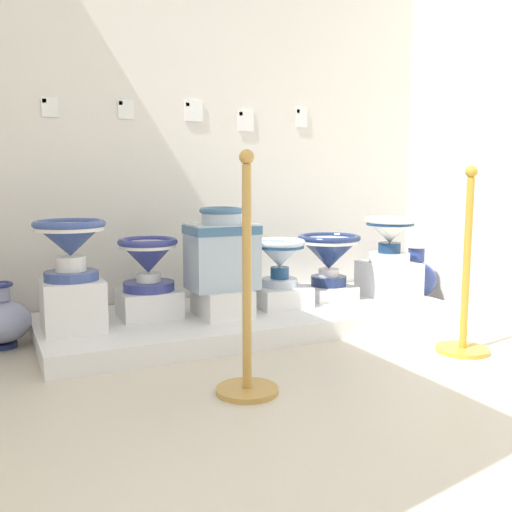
{
  "coord_description": "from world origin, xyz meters",
  "views": [
    {
      "loc": [
        0.15,
        -1.04,
        0.94
      ],
      "look_at": [
        1.68,
        2.16,
        0.45
      ],
      "focal_mm": 40.38,
      "sensor_mm": 36.0,
      "label": 1
    }
  ],
  "objects_px": {
    "antique_toilet_pale_glazed": "(280,255)",
    "info_placard_fourth": "(246,120)",
    "info_placard_third": "(193,111)",
    "decorative_vase_corner": "(415,278)",
    "antique_toilet_slender_white": "(148,258)",
    "antique_toilet_broad_patterned": "(329,252)",
    "info_placard_first": "(50,107)",
    "stanchion_post_near_right": "(465,303)",
    "plinth_block_slender_white": "(149,304)",
    "info_placard_second": "(126,109)",
    "antique_toilet_leftmost": "(390,234)",
    "stanchion_post_near_left": "(247,327)",
    "plinth_block_central_ornate": "(222,302)",
    "info_placard_fifth": "(301,117)",
    "plinth_block_pale_glazed": "(280,296)",
    "plinth_block_tall_cobalt": "(73,305)",
    "decorative_vase_companion": "(2,320)",
    "plinth_block_leftmost": "(388,279)",
    "antique_toilet_central_ornate": "(222,248)",
    "antique_toilet_tall_cobalt": "(70,241)",
    "plinth_block_broad_patterned": "(328,292)"
  },
  "relations": [
    {
      "from": "info_placard_first",
      "to": "antique_toilet_slender_white",
      "type": "bearing_deg",
      "value": -42.97
    },
    {
      "from": "plinth_block_slender_white",
      "to": "antique_toilet_pale_glazed",
      "type": "bearing_deg",
      "value": -4.6
    },
    {
      "from": "antique_toilet_leftmost",
      "to": "plinth_block_pale_glazed",
      "type": "bearing_deg",
      "value": 177.79
    },
    {
      "from": "plinth_block_leftmost",
      "to": "stanchion_post_near_right",
      "type": "relative_size",
      "value": 0.36
    },
    {
      "from": "antique_toilet_broad_patterned",
      "to": "info_placard_fourth",
      "type": "relative_size",
      "value": 2.87
    },
    {
      "from": "decorative_vase_corner",
      "to": "info_placard_first",
      "type": "bearing_deg",
      "value": 171.58
    },
    {
      "from": "plinth_block_tall_cobalt",
      "to": "info_placard_third",
      "type": "relative_size",
      "value": 2.36
    },
    {
      "from": "info_placard_first",
      "to": "plinth_block_slender_white",
      "type": "bearing_deg",
      "value": -42.97
    },
    {
      "from": "antique_toilet_pale_glazed",
      "to": "info_placard_fourth",
      "type": "xyz_separation_m",
      "value": [
        -0.01,
        0.5,
        0.88
      ]
    },
    {
      "from": "decorative_vase_corner",
      "to": "stanchion_post_near_left",
      "type": "distance_m",
      "value": 2.24
    },
    {
      "from": "antique_toilet_leftmost",
      "to": "plinth_block_central_ornate",
      "type": "bearing_deg",
      "value": -178.01
    },
    {
      "from": "plinth_block_tall_cobalt",
      "to": "stanchion_post_near_right",
      "type": "distance_m",
      "value": 2.11
    },
    {
      "from": "info_placard_first",
      "to": "info_placard_second",
      "type": "bearing_deg",
      "value": 0.0
    },
    {
      "from": "antique_toilet_slender_white",
      "to": "plinth_block_pale_glazed",
      "type": "bearing_deg",
      "value": -4.6
    },
    {
      "from": "plinth_block_pale_glazed",
      "to": "plinth_block_leftmost",
      "type": "distance_m",
      "value": 0.85
    },
    {
      "from": "plinth_block_slender_white",
      "to": "info_placard_second",
      "type": "relative_size",
      "value": 2.87
    },
    {
      "from": "antique_toilet_slender_white",
      "to": "info_placard_first",
      "type": "height_order",
      "value": "info_placard_first"
    },
    {
      "from": "antique_toilet_tall_cobalt",
      "to": "decorative_vase_corner",
      "type": "bearing_deg",
      "value": 3.86
    },
    {
      "from": "info_placard_first",
      "to": "info_placard_second",
      "type": "height_order",
      "value": "info_placard_second"
    },
    {
      "from": "info_placard_fifth",
      "to": "stanchion_post_near_left",
      "type": "height_order",
      "value": "info_placard_fifth"
    },
    {
      "from": "antique_toilet_leftmost",
      "to": "plinth_block_tall_cobalt",
      "type": "bearing_deg",
      "value": -179.63
    },
    {
      "from": "plinth_block_slender_white",
      "to": "antique_toilet_slender_white",
      "type": "bearing_deg",
      "value": 0.0
    },
    {
      "from": "info_placard_fifth",
      "to": "stanchion_post_near_right",
      "type": "xyz_separation_m",
      "value": [
        0.17,
        -1.48,
        -1.1
      ]
    },
    {
      "from": "plinth_block_central_ornate",
      "to": "decorative_vase_corner",
      "type": "bearing_deg",
      "value": 6.89
    },
    {
      "from": "decorative_vase_companion",
      "to": "antique_toilet_pale_glazed",
      "type": "bearing_deg",
      "value": -6.22
    },
    {
      "from": "plinth_block_broad_patterned",
      "to": "info_placard_fourth",
      "type": "bearing_deg",
      "value": 134.0
    },
    {
      "from": "antique_toilet_pale_glazed",
      "to": "info_placard_third",
      "type": "height_order",
      "value": "info_placard_third"
    },
    {
      "from": "antique_toilet_leftmost",
      "to": "stanchion_post_near_left",
      "type": "xyz_separation_m",
      "value": [
        -1.54,
        -0.99,
        -0.25
      ]
    },
    {
      "from": "antique_toilet_central_ornate",
      "to": "info_placard_fifth",
      "type": "xyz_separation_m",
      "value": [
        0.86,
        0.57,
        0.85
      ]
    },
    {
      "from": "antique_toilet_tall_cobalt",
      "to": "info_placard_first",
      "type": "relative_size",
      "value": 3.23
    },
    {
      "from": "plinth_block_central_ornate",
      "to": "plinth_block_slender_white",
      "type": "bearing_deg",
      "value": 160.51
    },
    {
      "from": "info_placard_fourth",
      "to": "info_placard_second",
      "type": "bearing_deg",
      "value": -180.0
    },
    {
      "from": "antique_toilet_slender_white",
      "to": "info_placard_second",
      "type": "xyz_separation_m",
      "value": [
        -0.01,
        0.43,
        0.9
      ]
    },
    {
      "from": "antique_toilet_tall_cobalt",
      "to": "antique_toilet_pale_glazed",
      "type": "height_order",
      "value": "antique_toilet_tall_cobalt"
    },
    {
      "from": "plinth_block_pale_glazed",
      "to": "plinth_block_leftmost",
      "type": "height_order",
      "value": "plinth_block_leftmost"
    },
    {
      "from": "antique_toilet_pale_glazed",
      "to": "antique_toilet_broad_patterned",
      "type": "xyz_separation_m",
      "value": [
        0.41,
        0.06,
        -0.01
      ]
    },
    {
      "from": "plinth_block_pale_glazed",
      "to": "antique_toilet_tall_cobalt",
      "type": "bearing_deg",
      "value": -177.93
    },
    {
      "from": "antique_toilet_leftmost",
      "to": "info_placard_fifth",
      "type": "distance_m",
      "value": 1.06
    },
    {
      "from": "info_placard_third",
      "to": "decorative_vase_corner",
      "type": "bearing_deg",
      "value": -13.0
    },
    {
      "from": "antique_toilet_central_ornate",
      "to": "antique_toilet_leftmost",
      "type": "bearing_deg",
      "value": 1.99
    },
    {
      "from": "info_placard_first",
      "to": "stanchion_post_near_right",
      "type": "distance_m",
      "value": 2.64
    },
    {
      "from": "plinth_block_broad_patterned",
      "to": "decorative_vase_corner",
      "type": "relative_size",
      "value": 0.73
    },
    {
      "from": "antique_toilet_slender_white",
      "to": "antique_toilet_pale_glazed",
      "type": "height_order",
      "value": "antique_toilet_slender_white"
    },
    {
      "from": "plinth_block_pale_glazed",
      "to": "info_placard_first",
      "type": "height_order",
      "value": "info_placard_first"
    },
    {
      "from": "info_placard_second",
      "to": "decorative_vase_companion",
      "type": "height_order",
      "value": "info_placard_second"
    },
    {
      "from": "antique_toilet_central_ornate",
      "to": "info_placard_third",
      "type": "xyz_separation_m",
      "value": [
        0.04,
        0.57,
        0.86
      ]
    },
    {
      "from": "antique_toilet_broad_patterned",
      "to": "plinth_block_slender_white",
      "type": "bearing_deg",
      "value": 179.69
    },
    {
      "from": "plinth_block_leftmost",
      "to": "antique_toilet_leftmost",
      "type": "bearing_deg",
      "value": -135.0
    },
    {
      "from": "plinth_block_pale_glazed",
      "to": "antique_toilet_leftmost",
      "type": "height_order",
      "value": "antique_toilet_leftmost"
    },
    {
      "from": "plinth_block_broad_patterned",
      "to": "info_placard_first",
      "type": "xyz_separation_m",
      "value": [
        -1.71,
        0.44,
        1.2
      ]
    }
  ]
}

